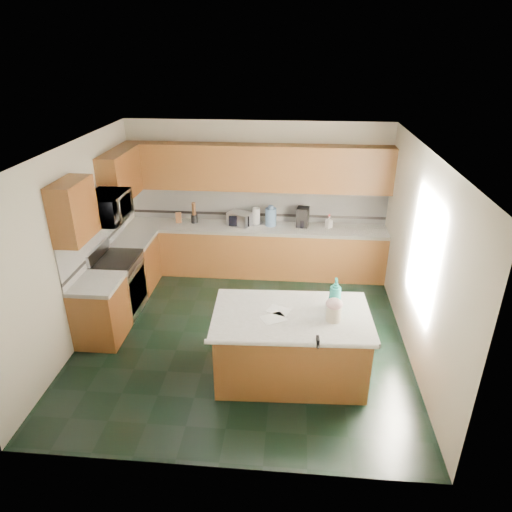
# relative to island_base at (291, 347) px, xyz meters

# --- Properties ---
(floor) EXTENTS (4.60, 4.60, 0.00)m
(floor) POSITION_rel_island_base_xyz_m (-0.69, 0.82, -0.43)
(floor) COLOR black
(floor) RESTS_ON ground
(ceiling) EXTENTS (4.60, 4.60, 0.00)m
(ceiling) POSITION_rel_island_base_xyz_m (-0.69, 0.82, 2.27)
(ceiling) COLOR white
(ceiling) RESTS_ON ground
(wall_back) EXTENTS (4.60, 0.04, 2.70)m
(wall_back) POSITION_rel_island_base_xyz_m (-0.69, 3.14, 0.92)
(wall_back) COLOR beige
(wall_back) RESTS_ON ground
(wall_front) EXTENTS (4.60, 0.04, 2.70)m
(wall_front) POSITION_rel_island_base_xyz_m (-0.69, -1.50, 0.92)
(wall_front) COLOR beige
(wall_front) RESTS_ON ground
(wall_left) EXTENTS (0.04, 4.60, 2.70)m
(wall_left) POSITION_rel_island_base_xyz_m (-3.01, 0.82, 0.92)
(wall_left) COLOR beige
(wall_left) RESTS_ON ground
(wall_right) EXTENTS (0.04, 4.60, 2.70)m
(wall_right) POSITION_rel_island_base_xyz_m (1.63, 0.82, 0.92)
(wall_right) COLOR beige
(wall_right) RESTS_ON ground
(back_base_cab) EXTENTS (4.60, 0.60, 0.86)m
(back_base_cab) POSITION_rel_island_base_xyz_m (-0.69, 2.82, 0.00)
(back_base_cab) COLOR #3F1E0A
(back_base_cab) RESTS_ON ground
(back_countertop) EXTENTS (4.60, 0.64, 0.06)m
(back_countertop) POSITION_rel_island_base_xyz_m (-0.69, 2.82, 0.46)
(back_countertop) COLOR white
(back_countertop) RESTS_ON back_base_cab
(back_upper_cab) EXTENTS (4.60, 0.33, 0.78)m
(back_upper_cab) POSITION_rel_island_base_xyz_m (-0.69, 2.95, 1.51)
(back_upper_cab) COLOR #3F1E0A
(back_upper_cab) RESTS_ON wall_back
(back_backsplash) EXTENTS (4.60, 0.02, 0.63)m
(back_backsplash) POSITION_rel_island_base_xyz_m (-0.69, 3.10, 0.81)
(back_backsplash) COLOR silver
(back_backsplash) RESTS_ON back_countertop
(back_accent_band) EXTENTS (4.60, 0.01, 0.05)m
(back_accent_band) POSITION_rel_island_base_xyz_m (-0.69, 3.10, 0.61)
(back_accent_band) COLOR black
(back_accent_band) RESTS_ON back_countertop
(left_base_cab_rear) EXTENTS (0.60, 0.82, 0.86)m
(left_base_cab_rear) POSITION_rel_island_base_xyz_m (-2.69, 2.11, 0.00)
(left_base_cab_rear) COLOR #3F1E0A
(left_base_cab_rear) RESTS_ON ground
(left_counter_rear) EXTENTS (0.64, 0.82, 0.06)m
(left_counter_rear) POSITION_rel_island_base_xyz_m (-2.69, 2.11, 0.46)
(left_counter_rear) COLOR white
(left_counter_rear) RESTS_ON left_base_cab_rear
(left_base_cab_front) EXTENTS (0.60, 0.72, 0.86)m
(left_base_cab_front) POSITION_rel_island_base_xyz_m (-2.69, 0.58, 0.00)
(left_base_cab_front) COLOR #3F1E0A
(left_base_cab_front) RESTS_ON ground
(left_counter_front) EXTENTS (0.64, 0.72, 0.06)m
(left_counter_front) POSITION_rel_island_base_xyz_m (-2.69, 0.58, 0.46)
(left_counter_front) COLOR white
(left_counter_front) RESTS_ON left_base_cab_front
(left_backsplash) EXTENTS (0.02, 2.30, 0.63)m
(left_backsplash) POSITION_rel_island_base_xyz_m (-2.98, 1.37, 0.81)
(left_backsplash) COLOR silver
(left_backsplash) RESTS_ON wall_left
(left_accent_band) EXTENTS (0.01, 2.30, 0.05)m
(left_accent_band) POSITION_rel_island_base_xyz_m (-2.97, 1.37, 0.61)
(left_accent_band) COLOR black
(left_accent_band) RESTS_ON wall_left
(left_upper_cab_rear) EXTENTS (0.33, 1.09, 0.78)m
(left_upper_cab_rear) POSITION_rel_island_base_xyz_m (-2.82, 2.24, 1.51)
(left_upper_cab_rear) COLOR #3F1E0A
(left_upper_cab_rear) RESTS_ON wall_left
(left_upper_cab_front) EXTENTS (0.33, 0.72, 0.78)m
(left_upper_cab_front) POSITION_rel_island_base_xyz_m (-2.82, 0.58, 1.51)
(left_upper_cab_front) COLOR #3F1E0A
(left_upper_cab_front) RESTS_ON wall_left
(range_body) EXTENTS (0.60, 0.76, 0.88)m
(range_body) POSITION_rel_island_base_xyz_m (-2.69, 1.32, 0.01)
(range_body) COLOR #B7B7BC
(range_body) RESTS_ON ground
(range_oven_door) EXTENTS (0.02, 0.68, 0.55)m
(range_oven_door) POSITION_rel_island_base_xyz_m (-2.40, 1.32, -0.03)
(range_oven_door) COLOR black
(range_oven_door) RESTS_ON range_body
(range_cooktop) EXTENTS (0.62, 0.78, 0.04)m
(range_cooktop) POSITION_rel_island_base_xyz_m (-2.69, 1.32, 0.47)
(range_cooktop) COLOR black
(range_cooktop) RESTS_ON range_body
(range_handle) EXTENTS (0.02, 0.66, 0.02)m
(range_handle) POSITION_rel_island_base_xyz_m (-2.37, 1.32, 0.35)
(range_handle) COLOR #B7B7BC
(range_handle) RESTS_ON range_body
(range_backguard) EXTENTS (0.06, 0.76, 0.18)m
(range_backguard) POSITION_rel_island_base_xyz_m (-2.95, 1.32, 0.59)
(range_backguard) COLOR #B7B7BC
(range_backguard) RESTS_ON range_body
(microwave) EXTENTS (0.50, 0.73, 0.41)m
(microwave) POSITION_rel_island_base_xyz_m (-2.69, 1.32, 1.30)
(microwave) COLOR #B7B7BC
(microwave) RESTS_ON wall_left
(island_base) EXTENTS (1.85, 1.11, 0.86)m
(island_base) POSITION_rel_island_base_xyz_m (0.00, 0.00, 0.00)
(island_base) COLOR #3F1E0A
(island_base) RESTS_ON ground
(island_top) EXTENTS (1.95, 1.21, 0.06)m
(island_top) POSITION_rel_island_base_xyz_m (0.00, 0.00, 0.46)
(island_top) COLOR white
(island_top) RESTS_ON island_base
(island_bullnose) EXTENTS (1.91, 0.14, 0.06)m
(island_bullnose) POSITION_rel_island_base_xyz_m (0.00, -0.57, 0.46)
(island_bullnose) COLOR white
(island_bullnose) RESTS_ON island_base
(treat_jar) EXTENTS (0.24, 0.24, 0.19)m
(treat_jar) POSITION_rel_island_base_xyz_m (0.49, -0.09, 0.58)
(treat_jar) COLOR beige
(treat_jar) RESTS_ON island_top
(treat_jar_lid) EXTENTS (0.20, 0.20, 0.12)m
(treat_jar_lid) POSITION_rel_island_base_xyz_m (0.49, -0.09, 0.71)
(treat_jar_lid) COLOR beige
(treat_jar_lid) RESTS_ON treat_jar
(treat_jar_knob) EXTENTS (0.06, 0.02, 0.02)m
(treat_jar_knob) POSITION_rel_island_base_xyz_m (0.49, -0.09, 0.75)
(treat_jar_knob) COLOR tan
(treat_jar_knob) RESTS_ON treat_jar_lid
(treat_jar_knob_end_l) EXTENTS (0.03, 0.03, 0.03)m
(treat_jar_knob_end_l) POSITION_rel_island_base_xyz_m (0.45, -0.09, 0.75)
(treat_jar_knob_end_l) COLOR tan
(treat_jar_knob_end_l) RESTS_ON treat_jar_lid
(treat_jar_knob_end_r) EXTENTS (0.03, 0.03, 0.03)m
(treat_jar_knob_end_r) POSITION_rel_island_base_xyz_m (0.52, -0.09, 0.75)
(treat_jar_knob_end_r) COLOR tan
(treat_jar_knob_end_r) RESTS_ON treat_jar_lid
(soap_bottle_island) EXTENTS (0.17, 0.17, 0.42)m
(soap_bottle_island) POSITION_rel_island_base_xyz_m (0.51, 0.16, 0.70)
(soap_bottle_island) COLOR teal
(soap_bottle_island) RESTS_ON island_top
(paper_sheet_a) EXTENTS (0.35, 0.32, 0.00)m
(paper_sheet_a) POSITION_rel_island_base_xyz_m (-0.22, -0.12, 0.49)
(paper_sheet_a) COLOR white
(paper_sheet_a) RESTS_ON island_top
(paper_sheet_b) EXTENTS (0.33, 0.29, 0.00)m
(paper_sheet_b) POSITION_rel_island_base_xyz_m (-0.16, 0.06, 0.49)
(paper_sheet_b) COLOR white
(paper_sheet_b) RESTS_ON island_top
(clamp_body) EXTENTS (0.04, 0.11, 0.10)m
(clamp_body) POSITION_rel_island_base_xyz_m (0.29, -0.55, 0.50)
(clamp_body) COLOR black
(clamp_body) RESTS_ON island_top
(clamp_handle) EXTENTS (0.02, 0.07, 0.02)m
(clamp_handle) POSITION_rel_island_base_xyz_m (0.29, -0.61, 0.48)
(clamp_handle) COLOR black
(clamp_handle) RESTS_ON island_top
(knife_block) EXTENTS (0.13, 0.16, 0.21)m
(knife_block) POSITION_rel_island_base_xyz_m (-2.09, 2.87, 0.59)
(knife_block) COLOR #472814
(knife_block) RESTS_ON back_countertop
(utensil_crock) EXTENTS (0.12, 0.12, 0.15)m
(utensil_crock) POSITION_rel_island_base_xyz_m (-1.81, 2.90, 0.57)
(utensil_crock) COLOR black
(utensil_crock) RESTS_ON back_countertop
(utensil_bundle) EXTENTS (0.07, 0.07, 0.22)m
(utensil_bundle) POSITION_rel_island_base_xyz_m (-1.81, 2.90, 0.76)
(utensil_bundle) COLOR #472814
(utensil_bundle) RESTS_ON utensil_crock
(toaster_oven) EXTENTS (0.48, 0.41, 0.23)m
(toaster_oven) POSITION_rel_island_base_xyz_m (-0.98, 2.87, 0.61)
(toaster_oven) COLOR #B7B7BC
(toaster_oven) RESTS_ON back_countertop
(toaster_oven_door) EXTENTS (0.36, 0.01, 0.19)m
(toaster_oven_door) POSITION_rel_island_base_xyz_m (-0.98, 2.74, 0.61)
(toaster_oven_door) COLOR black
(toaster_oven_door) RESTS_ON toaster_oven
(paper_towel) EXTENTS (0.13, 0.13, 0.30)m
(paper_towel) POSITION_rel_island_base_xyz_m (-0.69, 2.92, 0.64)
(paper_towel) COLOR white
(paper_towel) RESTS_ON back_countertop
(paper_towel_base) EXTENTS (0.20, 0.20, 0.01)m
(paper_towel_base) POSITION_rel_island_base_xyz_m (-0.69, 2.92, 0.50)
(paper_towel_base) COLOR #B7B7BC
(paper_towel_base) RESTS_ON back_countertop
(water_jug) EXTENTS (0.20, 0.20, 0.32)m
(water_jug) POSITION_rel_island_base_xyz_m (-0.43, 2.88, 0.65)
(water_jug) COLOR #5C81B0
(water_jug) RESTS_ON back_countertop
(water_jug_neck) EXTENTS (0.09, 0.09, 0.05)m
(water_jug_neck) POSITION_rel_island_base_xyz_m (-0.43, 2.88, 0.83)
(water_jug_neck) COLOR #5C81B0
(water_jug_neck) RESTS_ON water_jug
(coffee_maker) EXTENTS (0.23, 0.25, 0.34)m
(coffee_maker) POSITION_rel_island_base_xyz_m (0.14, 2.90, 0.66)
(coffee_maker) COLOR black
(coffee_maker) RESTS_ON back_countertop
(coffee_carafe) EXTENTS (0.14, 0.14, 0.14)m
(coffee_carafe) POSITION_rel_island_base_xyz_m (0.14, 2.85, 0.56)
(coffee_carafe) COLOR black
(coffee_carafe) RESTS_ON back_countertop
(soap_bottle_back) EXTENTS (0.14, 0.14, 0.21)m
(soap_bottle_back) POSITION_rel_island_base_xyz_m (0.60, 2.87, 0.60)
(soap_bottle_back) COLOR white
(soap_bottle_back) RESTS_ON back_countertop
(soap_back_cap) EXTENTS (0.02, 0.02, 0.03)m
(soap_back_cap) POSITION_rel_island_base_xyz_m (0.60, 2.87, 0.72)
(soap_back_cap) COLOR red
(soap_back_cap) RESTS_ON soap_bottle_back
(window_light_proxy) EXTENTS (0.02, 1.40, 1.10)m
(window_light_proxy) POSITION_rel_island_base_xyz_m (1.60, 0.62, 1.07)
(window_light_proxy) COLOR white
(window_light_proxy) RESTS_ON wall_right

